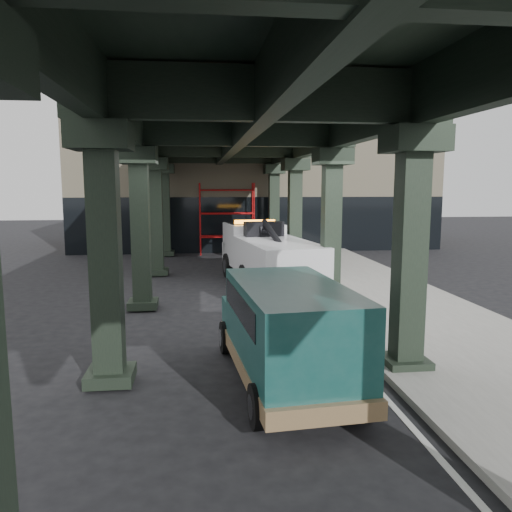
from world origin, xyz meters
TOP-DOWN VIEW (x-y plane):
  - ground at (0.00, 0.00)m, footprint 90.00×90.00m
  - sidewalk at (4.50, 2.00)m, footprint 5.00×40.00m
  - lane_stripe at (1.70, 2.00)m, footprint 0.12×38.00m
  - viaduct at (-0.40, 2.00)m, footprint 7.40×32.00m
  - building at (2.00, 20.00)m, footprint 22.00×10.00m
  - scaffolding at (0.00, 14.64)m, footprint 3.08×0.88m
  - tow_truck at (0.93, 5.18)m, footprint 3.20×8.07m
  - towed_van at (0.00, -4.43)m, footprint 2.37×5.20m

SIDE VIEW (x-z plane):
  - ground at x=0.00m, z-range 0.00..0.00m
  - lane_stripe at x=1.70m, z-range 0.00..0.01m
  - sidewalk at x=4.50m, z-range 0.00..0.15m
  - towed_van at x=0.00m, z-range 0.08..2.13m
  - tow_truck at x=0.93m, z-range -0.03..2.55m
  - scaffolding at x=0.00m, z-range 0.11..4.11m
  - building at x=2.00m, z-range 0.00..8.00m
  - viaduct at x=-0.40m, z-range 2.26..8.66m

